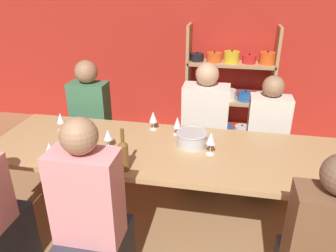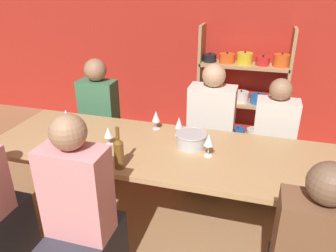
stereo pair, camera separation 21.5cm
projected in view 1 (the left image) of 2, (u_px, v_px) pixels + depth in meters
The scene contains 15 objects.
wall_back_red at pixel (191, 30), 4.15m from camera, with size 8.80×0.06×2.70m.
shelf_unit at pixel (229, 94), 4.20m from camera, with size 1.09×0.30×1.45m.
dining_table at pixel (166, 157), 2.61m from camera, with size 2.83×0.90×0.73m.
mixing_bowl at pixel (192, 138), 2.61m from camera, with size 0.25×0.25×0.11m.
wine_bottle_green at pixel (124, 155), 2.24m from camera, with size 0.07×0.07×0.32m.
wine_glass_white_b at pixel (153, 117), 2.85m from camera, with size 0.07×0.07×0.17m.
wine_glass_red_a at pixel (211, 139), 2.44m from camera, with size 0.08×0.08×0.18m.
wine_glass_empty_a at pixel (177, 123), 2.76m from camera, with size 0.07×0.07×0.17m.
wine_glass_empty_b at pixel (61, 118), 2.84m from camera, with size 0.07×0.07×0.16m.
wine_glass_red_b at pixel (108, 135), 2.56m from camera, with size 0.07×0.07×0.15m.
wine_glass_empty_c at pixel (50, 148), 2.34m from camera, with size 0.07×0.07×0.16m.
person_far_a at pixel (92, 130), 3.53m from camera, with size 0.39×0.49×1.22m.
person_near_b at pixel (92, 238), 2.04m from camera, with size 0.40×0.50×1.30m.
person_far_b at pixel (204, 137), 3.39m from camera, with size 0.45×0.57×1.23m.
person_far_c at pixel (265, 148), 3.23m from camera, with size 0.38×0.48×1.16m.
Camera 1 is at (0.53, -0.43, 1.97)m, focal length 35.00 mm.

